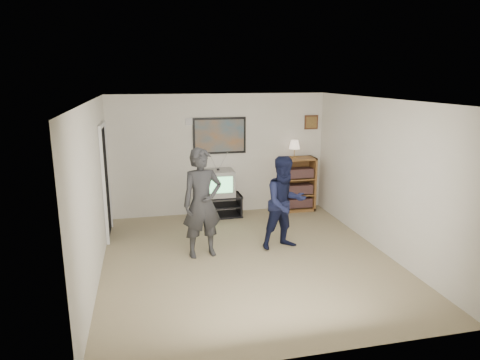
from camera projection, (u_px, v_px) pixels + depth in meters
name	position (u px, v px, depth m)	size (l,w,h in m)	color
room_shell	(243.00, 178.00, 6.85)	(4.51, 5.00, 2.51)	#746249
media_stand	(219.00, 206.00, 8.87)	(0.91, 0.50, 0.45)	black
crt_television	(218.00, 183.00, 8.75)	(0.62, 0.53, 0.53)	gray
bookshelf	(298.00, 184.00, 9.20)	(0.71, 0.40, 1.16)	brown
table_lamp	(294.00, 149.00, 9.01)	(0.24, 0.24, 0.37)	beige
person_tall	(202.00, 203.00, 6.78)	(0.64, 0.42, 1.76)	#272829
person_short	(285.00, 203.00, 7.11)	(0.77, 0.60, 1.58)	black
controller_left	(202.00, 178.00, 6.85)	(0.04, 0.12, 0.04)	white
controller_right	(281.00, 183.00, 7.27)	(0.03, 0.11, 0.03)	white
poster	(220.00, 136.00, 8.78)	(1.10, 0.03, 0.75)	black
air_vent	(192.00, 122.00, 8.59)	(0.28, 0.02, 0.14)	white
small_picture	(311.00, 122.00, 9.16)	(0.30, 0.03, 0.30)	#432C15
doorway	(105.00, 182.00, 7.62)	(0.03, 0.85, 2.00)	black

